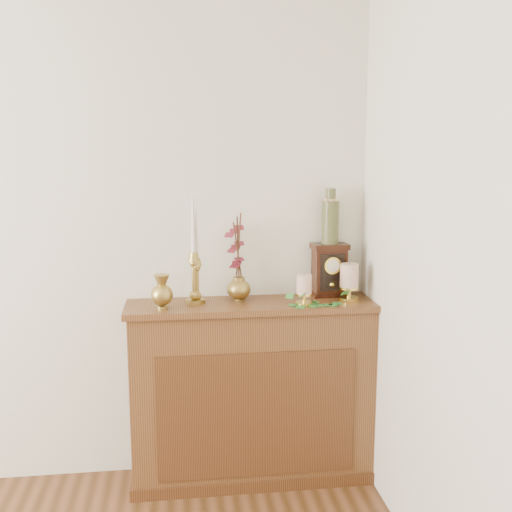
{
  "coord_description": "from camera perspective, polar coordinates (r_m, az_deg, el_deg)",
  "views": [
    {
      "loc": [
        1.05,
        -0.75,
        1.65
      ],
      "look_at": [
        1.41,
        2.05,
        1.17
      ],
      "focal_mm": 42.0,
      "sensor_mm": 36.0,
      "label": 1
    }
  ],
  "objects": [
    {
      "name": "candlestick_left",
      "position": [
        2.9,
        -5.94,
        -1.27
      ],
      "size": [
        0.09,
        0.09,
        0.52
      ],
      "rotation": [
        0.0,
        0.0,
        -0.05
      ],
      "color": "#B19947",
      "rests_on": "console_shelf"
    },
    {
      "name": "pillar_candle_right",
      "position": [
        3.0,
        8.86,
        -2.3
      ],
      "size": [
        0.1,
        0.1,
        0.2
      ],
      "rotation": [
        0.0,
        0.0,
        -0.02
      ],
      "color": "#E3C34F",
      "rests_on": "console_shelf"
    },
    {
      "name": "bud_vase",
      "position": [
        2.84,
        -8.95,
        -3.45
      ],
      "size": [
        0.1,
        0.1,
        0.17
      ],
      "rotation": [
        0.0,
        0.0,
        -0.29
      ],
      "color": "#B19947",
      "rests_on": "console_shelf"
    },
    {
      "name": "ceramic_vase",
      "position": [
        3.05,
        7.09,
        3.51
      ],
      "size": [
        0.09,
        0.09,
        0.28
      ],
      "rotation": [
        0.0,
        0.0,
        0.05
      ],
      "color": "#1A3526",
      "rests_on": "mantel_clock"
    },
    {
      "name": "candlestick_center",
      "position": [
        2.92,
        -5.65,
        -1.65
      ],
      "size": [
        0.08,
        0.08,
        0.46
      ],
      "rotation": [
        0.0,
        0.0,
        -0.01
      ],
      "color": "#B19947",
      "rests_on": "console_shelf"
    },
    {
      "name": "console_shelf",
      "position": [
        3.11,
        -0.34,
        -13.25
      ],
      "size": [
        1.24,
        0.34,
        0.93
      ],
      "color": "brown",
      "rests_on": "ground"
    },
    {
      "name": "ivy_garland",
      "position": [
        2.92,
        6.01,
        -4.43
      ],
      "size": [
        0.41,
        0.18,
        0.07
      ],
      "rotation": [
        0.0,
        0.0,
        -0.39
      ],
      "color": "#30772D",
      "rests_on": "console_shelf"
    },
    {
      "name": "pillar_candle_left",
      "position": [
        2.89,
        4.61,
        -3.07
      ],
      "size": [
        0.08,
        0.08,
        0.16
      ],
      "rotation": [
        0.0,
        0.0,
        0.07
      ],
      "color": "#E3C34F",
      "rests_on": "console_shelf"
    },
    {
      "name": "ginger_jar",
      "position": [
        2.98,
        -1.88,
        -0.39
      ],
      "size": [
        0.18,
        0.19,
        0.44
      ],
      "rotation": [
        0.0,
        0.0,
        -0.32
      ],
      "color": "#B19947",
      "rests_on": "console_shelf"
    },
    {
      "name": "mantel_clock",
      "position": [
        3.09,
        7.0,
        -1.35
      ],
      "size": [
        0.19,
        0.13,
        0.27
      ],
      "rotation": [
        0.0,
        0.0,
        0.05
      ],
      "color": "black",
      "rests_on": "console_shelf"
    }
  ]
}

